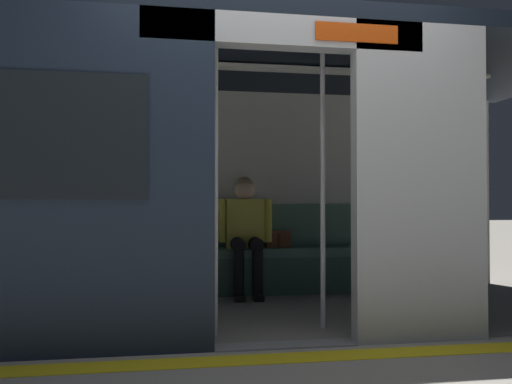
{
  "coord_description": "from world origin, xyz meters",
  "views": [
    {
      "loc": [
        0.9,
        3.75,
        0.9
      ],
      "look_at": [
        -0.05,
        -1.26,
        1.02
      ],
      "focal_mm": 41.86,
      "sensor_mm": 36.0,
      "label": 1
    }
  ],
  "objects": [
    {
      "name": "platform_edge_strip",
      "position": [
        0.0,
        0.3,
        0.0
      ],
      "size": [
        8.0,
        0.24,
        0.01
      ],
      "primitive_type": "cube",
      "color": "yellow",
      "rests_on": "ground_plane"
    },
    {
      "name": "grab_pole_far",
      "position": [
        -0.4,
        -0.48,
        1.05
      ],
      "size": [
        0.04,
        0.04,
        2.11
      ],
      "primitive_type": "cylinder",
      "color": "silver",
      "rests_on": "ground_plane"
    },
    {
      "name": "handbag",
      "position": [
        -0.48,
        -2.31,
        0.56
      ],
      "size": [
        0.26,
        0.15,
        0.17
      ],
      "color": "brown",
      "rests_on": "bench_seat"
    },
    {
      "name": "person_seated",
      "position": [
        -0.12,
        -2.19,
        0.69
      ],
      "size": [
        0.55,
        0.7,
        1.2
      ],
      "color": "#D8CC4C",
      "rests_on": "ground_plane"
    },
    {
      "name": "bench_seat",
      "position": [
        0.0,
        -2.24,
        0.36
      ],
      "size": [
        3.22,
        0.44,
        0.47
      ],
      "color": "#4C7566",
      "rests_on": "ground_plane"
    },
    {
      "name": "grab_pole_door",
      "position": [
        0.4,
        -0.39,
        1.05
      ],
      "size": [
        0.04,
        0.04,
        2.11
      ],
      "primitive_type": "cylinder",
      "color": "silver",
      "rests_on": "ground_plane"
    },
    {
      "name": "train_car",
      "position": [
        0.06,
        -1.2,
        1.49
      ],
      "size": [
        6.4,
        2.75,
        2.25
      ],
      "color": "#ADAFB5",
      "rests_on": "ground_plane"
    },
    {
      "name": "ground_plane",
      "position": [
        0.0,
        0.0,
        0.0
      ],
      "size": [
        60.0,
        60.0,
        0.0
      ],
      "primitive_type": "plane",
      "color": "gray"
    },
    {
      "name": "book",
      "position": [
        0.32,
        -2.25,
        0.48
      ],
      "size": [
        0.16,
        0.22,
        0.03
      ],
      "primitive_type": "cube",
      "rotation": [
        0.0,
        0.0,
        0.03
      ],
      "color": "#26598C",
      "rests_on": "bench_seat"
    }
  ]
}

